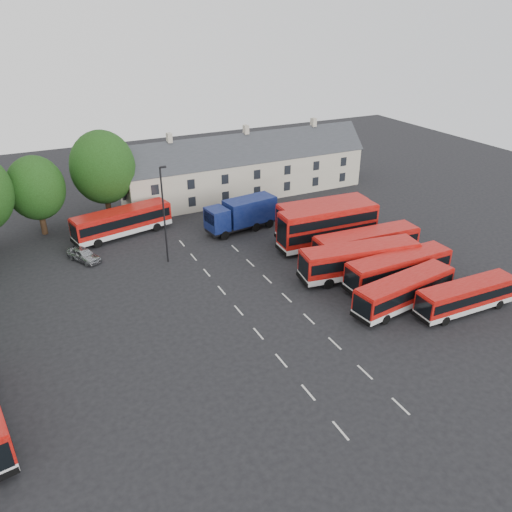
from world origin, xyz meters
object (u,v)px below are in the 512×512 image
at_px(bus_row_a, 467,295).
at_px(silver_car, 84,255).
at_px(bus_dd_south, 328,225).
at_px(box_truck, 242,213).
at_px(lamppost, 164,213).

distance_m(bus_row_a, silver_car, 38.73).
bearing_deg(bus_dd_south, box_truck, 130.60).
height_order(bus_dd_south, box_truck, bus_dd_south).
bearing_deg(silver_car, bus_dd_south, -47.76).
distance_m(bus_row_a, lamppost, 30.18).
relative_size(bus_row_a, box_truck, 1.10).
distance_m(box_truck, lamppost, 12.06).
relative_size(bus_row_a, bus_dd_south, 0.85).
relative_size(bus_row_a, lamppost, 0.95).
distance_m(bus_dd_south, box_truck, 10.96).
xyz_separation_m(bus_dd_south, silver_car, (-25.52, 8.69, -1.98)).
bearing_deg(box_truck, lamppost, -166.19).
distance_m(bus_row_a, box_truck, 27.50).
bearing_deg(box_truck, silver_car, 172.33).
distance_m(bus_dd_south, silver_car, 27.03).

